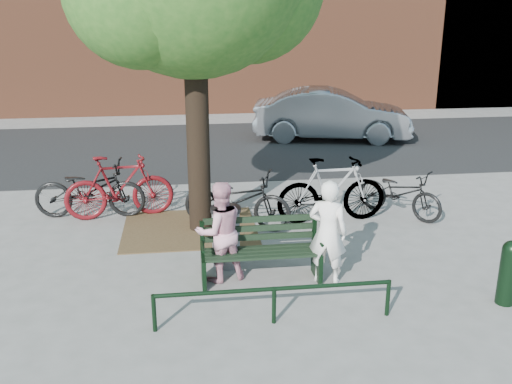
{
  "coord_description": "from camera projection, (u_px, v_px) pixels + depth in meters",
  "views": [
    {
      "loc": [
        -1.06,
        -7.54,
        3.84
      ],
      "look_at": [
        0.06,
        1.0,
        1.05
      ],
      "focal_mm": 40.0,
      "sensor_mm": 36.0,
      "label": 1
    }
  ],
  "objects": [
    {
      "name": "ground",
      "position": [
        261.0,
        280.0,
        8.42
      ],
      "size": [
        90.0,
        90.0,
        0.0
      ],
      "primitive_type": "plane",
      "color": "gray",
      "rests_on": "ground"
    },
    {
      "name": "bicycle_e",
      "position": [
        400.0,
        193.0,
        10.93
      ],
      "size": [
        1.6,
        1.74,
        0.93
      ],
      "primitive_type": "imported",
      "rotation": [
        0.0,
        0.0,
        0.7
      ],
      "color": "black",
      "rests_on": "ground"
    },
    {
      "name": "bicycle_b",
      "position": [
        119.0,
        187.0,
        10.78
      ],
      "size": [
        2.1,
        0.85,
        1.23
      ],
      "primitive_type": "imported",
      "rotation": [
        0.0,
        0.0,
        1.71
      ],
      "color": "#530B10",
      "rests_on": "ground"
    },
    {
      "name": "park_bench",
      "position": [
        260.0,
        248.0,
        8.35
      ],
      "size": [
        1.74,
        0.54,
        0.97
      ],
      "color": "black",
      "rests_on": "ground"
    },
    {
      "name": "road",
      "position": [
        220.0,
        147.0,
        16.44
      ],
      "size": [
        40.0,
        7.0,
        0.01
      ],
      "primitive_type": "cube",
      "color": "black",
      "rests_on": "ground"
    },
    {
      "name": "litter_bin",
      "position": [
        226.0,
        236.0,
        8.78
      ],
      "size": [
        0.47,
        0.47,
        0.96
      ],
      "color": "gray",
      "rests_on": "ground"
    },
    {
      "name": "person_left",
      "position": [
        328.0,
        232.0,
        8.18
      ],
      "size": [
        0.67,
        0.58,
        1.55
      ],
      "primitive_type": "imported",
      "rotation": [
        0.0,
        0.0,
        2.67
      ],
      "color": "white",
      "rests_on": "ground"
    },
    {
      "name": "guard_railing",
      "position": [
        274.0,
        294.0,
        7.17
      ],
      "size": [
        3.06,
        0.06,
        0.51
      ],
      "color": "black",
      "rests_on": "ground"
    },
    {
      "name": "bicycle_a",
      "position": [
        90.0,
        189.0,
        10.83
      ],
      "size": [
        2.15,
        0.91,
        1.1
      ],
      "primitive_type": "imported",
      "rotation": [
        0.0,
        0.0,
        1.48
      ],
      "color": "black",
      "rests_on": "ground"
    },
    {
      "name": "bicycle_c",
      "position": [
        237.0,
        199.0,
        10.32
      ],
      "size": [
        2.14,
        1.47,
        1.07
      ],
      "primitive_type": "imported",
      "rotation": [
        0.0,
        0.0,
        1.15
      ],
      "color": "black",
      "rests_on": "ground"
    },
    {
      "name": "bicycle_d",
      "position": [
        332.0,
        190.0,
        10.57
      ],
      "size": [
        2.1,
        0.68,
        1.25
      ],
      "primitive_type": "imported",
      "rotation": [
        0.0,
        0.0,
        1.62
      ],
      "color": "gray",
      "rests_on": "ground"
    },
    {
      "name": "bollard",
      "position": [
        509.0,
        270.0,
        7.63
      ],
      "size": [
        0.25,
        0.25,
        0.91
      ],
      "color": "black",
      "rests_on": "ground"
    },
    {
      "name": "dirt_pit",
      "position": [
        190.0,
        229.0,
        10.37
      ],
      "size": [
        2.4,
        2.0,
        0.02
      ],
      "primitive_type": "cube",
      "color": "brown",
      "rests_on": "ground"
    },
    {
      "name": "person_right",
      "position": [
        220.0,
        232.0,
        8.25
      ],
      "size": [
        0.85,
        0.74,
        1.5
      ],
      "primitive_type": "imported",
      "rotation": [
        0.0,
        0.0,
        3.41
      ],
      "color": "pink",
      "rests_on": "ground"
    },
    {
      "name": "parked_car",
      "position": [
        332.0,
        115.0,
        17.23
      ],
      "size": [
        4.92,
        2.58,
        1.54
      ],
      "primitive_type": "imported",
      "rotation": [
        0.0,
        0.0,
        1.36
      ],
      "color": "gray",
      "rests_on": "ground"
    }
  ]
}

